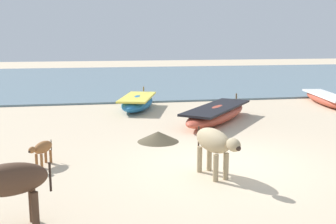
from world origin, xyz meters
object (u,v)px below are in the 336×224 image
Objects in this scene: fishing_boat_1 at (327,99)px; fishing_boat_2 at (217,114)px; cow_adult_dun at (214,143)px; fishing_boat_5 at (137,102)px; calf_near_brown at (42,148)px; cow_second_adult_dark at (5,183)px.

fishing_boat_1 is 1.07× the size of fishing_boat_2.
cow_adult_dun is at bearing -33.31° from fishing_boat_1.
fishing_boat_5 reaches higher than calf_near_brown.
fishing_boat_2 is 5.03× the size of calf_near_brown.
fishing_boat_1 is 2.82× the size of cow_adult_dun.
fishing_boat_2 is 8.83m from cow_second_adult_dark.
fishing_boat_1 is 2.76× the size of cow_second_adult_dark.
fishing_boat_2 is (-5.61, -2.59, 0.05)m from fishing_boat_1.
cow_adult_dun is (-1.67, -5.24, 0.43)m from fishing_boat_2.
fishing_boat_2 is at bearing -123.81° from fishing_boat_5.
fishing_boat_5 is 2.21× the size of cow_adult_dun.
cow_adult_dun reaches higher than fishing_boat_5.
fishing_boat_5 is 7.29m from calf_near_brown.
cow_second_adult_dark reaches higher than fishing_boat_1.
calf_near_brown is at bearing -126.64° from cow_adult_dun.
cow_adult_dun is at bearing -171.47° from cow_second_adult_dark.
cow_second_adult_dark is at bearing -39.37° from fishing_boat_1.
cow_second_adult_dark reaches higher than calf_near_brown.
cow_second_adult_dark is at bearing -178.98° from fishing_boat_2.
cow_adult_dun is (0.71, -8.10, 0.43)m from fishing_boat_5.
fishing_boat_1 is 5.38× the size of calf_near_brown.
fishing_boat_1 is at bearing 121.81° from cow_adult_dun.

